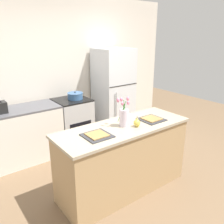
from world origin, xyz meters
The scene contains 11 objects.
ground_plane centered at (0.00, 0.00, 0.00)m, with size 10.00×10.00×0.00m, color brown.
back_wall centered at (0.00, 2.00, 1.35)m, with size 5.20×0.08×2.70m.
kitchen_island centered at (0.00, 0.00, 0.46)m, with size 1.80×0.66×0.93m.
back_counter centered at (-1.06, 1.60, 0.45)m, with size 1.68×0.60×0.91m.
stove_range centered at (0.10, 1.60, 0.45)m, with size 0.60×0.61×0.91m.
refrigerator centered at (1.05, 1.60, 0.88)m, with size 0.68×0.67×1.76m.
flower_vase centered at (0.00, 0.00, 1.06)m, with size 0.17×0.13×0.39m.
pear_figurine centered at (0.12, -0.12, 0.98)m, with size 0.08×0.08×0.14m.
plate_setting_left centered at (-0.44, -0.05, 0.94)m, with size 0.31×0.31×0.02m.
plate_setting_right centered at (0.44, -0.05, 0.94)m, with size 0.31×0.31×0.02m.
cooking_pot centered at (0.17, 1.58, 0.96)m, with size 0.28×0.28×0.14m.
Camera 1 is at (-1.80, -2.13, 2.05)m, focal length 38.00 mm.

